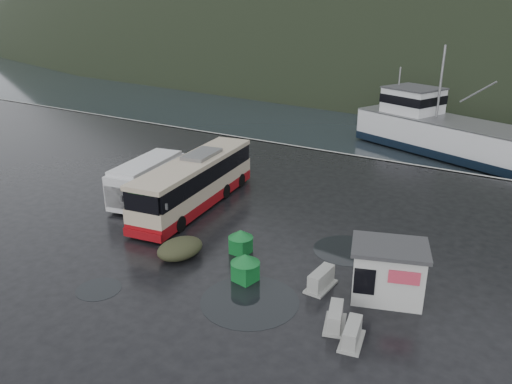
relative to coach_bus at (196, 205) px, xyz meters
The scene contains 14 objects.
ground 5.78m from the coach_bus, 48.09° to the right, with size 160.00×160.00×0.00m, color black.
harbor_water 105.77m from the coach_bus, 87.91° to the left, with size 300.00×180.00×0.02m, color black.
quay_edge 16.17m from the coach_bus, 76.20° to the left, with size 160.00×0.60×1.50m, color #999993.
coach_bus is the anchor object (origin of this frame).
white_van 3.37m from the coach_bus, 166.47° to the right, with size 2.17×6.31×2.64m, color silver, non-canonical shape.
waste_bin_left 7.08m from the coach_bus, 33.13° to the right, with size 0.92×0.92×1.28m, color #126829, non-canonical shape.
waste_bin_right 9.71m from the coach_bus, 38.40° to the right, with size 0.98×0.98×1.36m, color #126829, non-canonical shape.
dome_tent 6.88m from the coach_bus, 58.31° to the right, with size 1.77×2.48×0.97m, color #32341F, non-canonical shape.
ticket_kiosk 14.05m from the coach_bus, 16.26° to the right, with size 3.16×2.40×2.47m, color beige, non-canonical shape.
jersey_barrier_a 11.80m from the coach_bus, 23.77° to the right, with size 0.87×1.74×0.87m, color #999993, non-canonical shape.
jersey_barrier_b 15.46m from the coach_bus, 29.73° to the right, with size 0.80×1.60×0.80m, color #999993, non-canonical shape.
jersey_barrier_c 14.32m from the coach_bus, 29.43° to the right, with size 0.81×1.61×0.81m, color #999993, non-canonical shape.
fishing_trawler 27.33m from the coach_bus, 66.25° to the left, with size 24.42×5.36×9.77m, color silver, non-canonical shape.
puddles 10.09m from the coach_bus, 31.77° to the right, with size 10.69×12.12×0.01m.
Camera 1 is at (14.71, -18.42, 11.89)m, focal length 35.00 mm.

